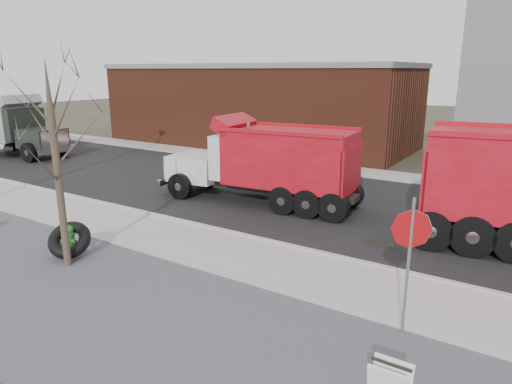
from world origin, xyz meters
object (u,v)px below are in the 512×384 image
Objects in this scene: fire_hydrant at (70,242)px; truck_tire at (69,240)px; dump_truck_grey at (7,125)px; stop_sign at (410,243)px; dump_truck_red_b at (267,161)px.

truck_tire is at bearing -35.93° from fire_hydrant.
dump_truck_grey is (-16.51, 7.75, 1.28)m from truck_tire.
dump_truck_grey is at bearing 156.36° from fire_hydrant.
fire_hydrant is at bearing 142.65° from truck_tire.
stop_sign is at bearing 8.24° from fire_hydrant.
truck_tire is 7.45m from dump_truck_red_b.
dump_truck_red_b is 18.28m from dump_truck_grey.
truck_tire is 0.56× the size of stop_sign.
stop_sign reaches higher than fire_hydrant.
dump_truck_red_b is (-6.75, 6.06, -0.20)m from stop_sign.
stop_sign is at bearing 7.32° from truck_tire.
stop_sign is at bearing 132.73° from dump_truck_red_b.
stop_sign is 9.07m from dump_truck_red_b.
dump_truck_red_b is at bearing 76.21° from truck_tire.
truck_tire is 8.68m from stop_sign.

